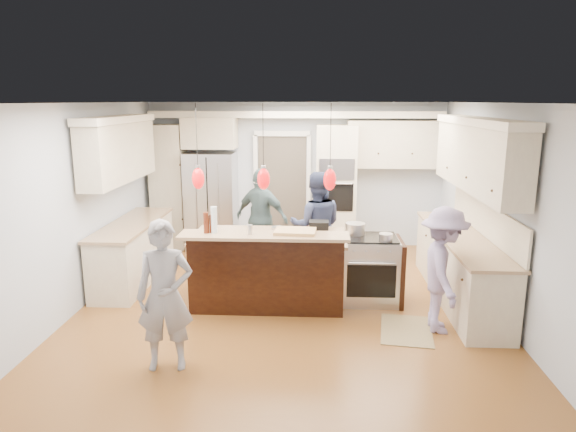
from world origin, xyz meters
name	(u,v)px	position (x,y,z in m)	size (l,w,h in m)	color
ground_plane	(287,303)	(0.00, 0.00, 0.00)	(6.00, 6.00, 0.00)	olive
room_shell	(287,172)	(0.00, 0.00, 1.82)	(5.54, 6.04, 2.72)	#B2BCC6
refrigerator	(211,201)	(-1.55, 2.64, 0.90)	(0.90, 0.70, 1.80)	#B7B7BC
oven_column	(336,189)	(0.75, 2.67, 1.15)	(0.72, 0.69, 2.30)	beige
back_upper_cabinets	(255,159)	(-0.75, 2.76, 1.67)	(5.30, 0.61, 2.54)	beige
right_counter_run	(466,226)	(2.44, 0.30, 1.06)	(0.64, 3.10, 2.51)	beige
left_cabinets	(128,214)	(-2.44, 0.80, 1.06)	(0.64, 2.30, 2.51)	beige
kitchen_island	(269,267)	(-0.25, 0.07, 0.48)	(2.10, 1.46, 1.12)	black
island_range	(371,269)	(1.16, 0.15, 0.46)	(0.82, 0.71, 0.92)	#B7B7BC
pendant_lights	(264,179)	(-0.25, -0.51, 1.80)	(1.75, 0.15, 1.03)	black
person_bar_end	(165,296)	(-1.14, -1.80, 0.79)	(0.57, 0.38, 1.57)	gray
person_far_left	(316,226)	(0.40, 1.02, 0.84)	(0.82, 0.64, 1.69)	#272F4D
person_far_right	(262,218)	(-0.50, 1.58, 0.83)	(0.97, 0.40, 1.65)	#435B5E
person_range_side	(443,270)	(1.90, -0.75, 0.76)	(0.99, 0.57, 1.53)	#8B7CA7
floor_rug	(406,330)	(1.50, -0.80, 0.01)	(0.60, 0.88, 0.01)	#958051
water_bottle	(214,220)	(-0.87, -0.51, 1.29)	(0.08, 0.08, 0.33)	silver
beer_bottle_a	(206,223)	(-0.97, -0.53, 1.25)	(0.07, 0.07, 0.26)	#461A0C
beer_bottle_b	(207,224)	(-0.96, -0.52, 1.23)	(0.05, 0.05, 0.21)	#461A0C
beer_bottle_c	(212,224)	(-0.91, -0.50, 1.23)	(0.06, 0.06, 0.23)	#461A0C
drink_can	(250,230)	(-0.42, -0.56, 1.18)	(0.06, 0.06, 0.12)	#B7B7BC
cutting_board	(295,231)	(0.13, -0.47, 1.14)	(0.50, 0.36, 0.04)	tan
pot_large	(355,229)	(0.93, 0.27, 1.00)	(0.27, 0.27, 0.16)	#B7B7BC
pot_small	(386,237)	(1.32, -0.02, 0.97)	(0.18, 0.18, 0.09)	#B7B7BC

